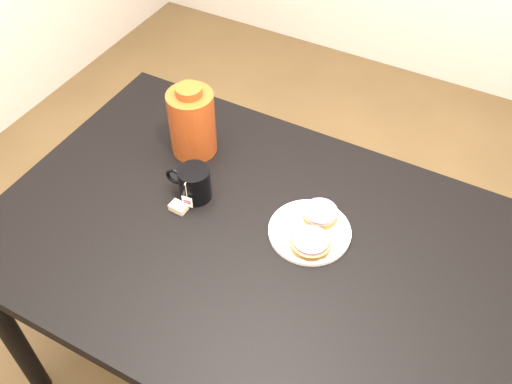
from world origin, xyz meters
TOP-DOWN VIEW (x-y plane):
  - ground_plane at (0.00, 0.00)m, footprint 4.00×4.00m
  - table at (0.00, 0.00)m, footprint 1.40×0.90m
  - plate at (0.09, 0.08)m, footprint 0.21×0.21m
  - bagel_back at (0.10, 0.13)m, footprint 0.12×0.12m
  - bagel_front at (0.12, 0.04)m, footprint 0.11×0.11m
  - mug at (-0.23, 0.05)m, footprint 0.13×0.10m
  - teabag_pouch at (-0.24, -0.01)m, footprint 0.05×0.03m
  - bagel_package at (-0.33, 0.21)m, footprint 0.15×0.15m

SIDE VIEW (x-z plane):
  - ground_plane at x=0.00m, z-range 0.00..0.00m
  - table at x=0.00m, z-range 0.29..1.04m
  - plate at x=0.09m, z-range 0.75..0.77m
  - teabag_pouch at x=-0.24m, z-range 0.75..0.77m
  - bagel_front at x=0.12m, z-range 0.76..0.79m
  - bagel_back at x=0.10m, z-range 0.76..0.79m
  - mug at x=-0.23m, z-range 0.75..0.85m
  - bagel_package at x=-0.33m, z-range 0.74..0.96m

